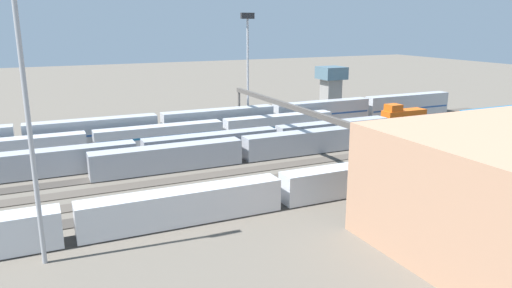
% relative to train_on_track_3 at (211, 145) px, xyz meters
% --- Properties ---
extents(ground_plane, '(400.00, 400.00, 0.00)m').
position_rel_train_on_track_3_xyz_m(ground_plane, '(-7.05, 5.00, -2.02)').
color(ground_plane, '#60594F').
extents(track_bed_0, '(140.00, 2.80, 0.12)m').
position_rel_train_on_track_3_xyz_m(track_bed_0, '(-7.05, -15.00, -1.96)').
color(track_bed_0, '#4C443D').
rests_on(track_bed_0, ground_plane).
extents(track_bed_1, '(140.00, 2.80, 0.12)m').
position_rel_train_on_track_3_xyz_m(track_bed_1, '(-7.05, -10.00, -1.96)').
color(track_bed_1, '#3D3833').
rests_on(track_bed_1, ground_plane).
extents(track_bed_2, '(140.00, 2.80, 0.12)m').
position_rel_train_on_track_3_xyz_m(track_bed_2, '(-7.05, -5.00, -1.96)').
color(track_bed_2, '#4C443D').
rests_on(track_bed_2, ground_plane).
extents(track_bed_3, '(140.00, 2.80, 0.12)m').
position_rel_train_on_track_3_xyz_m(track_bed_3, '(-7.05, 0.00, -1.96)').
color(track_bed_3, '#4C443D').
rests_on(track_bed_3, ground_plane).
extents(track_bed_4, '(140.00, 2.80, 0.12)m').
position_rel_train_on_track_3_xyz_m(track_bed_4, '(-7.05, 5.00, -1.96)').
color(track_bed_4, '#3D3833').
rests_on(track_bed_4, ground_plane).
extents(track_bed_5, '(140.00, 2.80, 0.12)m').
position_rel_train_on_track_3_xyz_m(track_bed_5, '(-7.05, 10.00, -1.96)').
color(track_bed_5, '#4C443D').
rests_on(track_bed_5, ground_plane).
extents(track_bed_6, '(140.00, 2.80, 0.12)m').
position_rel_train_on_track_3_xyz_m(track_bed_6, '(-7.05, 15.00, -1.96)').
color(track_bed_6, '#4C443D').
rests_on(track_bed_6, ground_plane).
extents(track_bed_7, '(140.00, 2.80, 0.12)m').
position_rel_train_on_track_3_xyz_m(track_bed_7, '(-7.05, 20.00, -1.96)').
color(track_bed_7, '#3D3833').
rests_on(track_bed_7, ground_plane).
extents(track_bed_8, '(140.00, 2.80, 0.12)m').
position_rel_train_on_track_3_xyz_m(track_bed_8, '(-7.05, 25.00, -1.96)').
color(track_bed_8, '#3D3833').
rests_on(track_bed_8, ground_plane).
extents(train_on_track_3, '(71.40, 3.00, 3.80)m').
position_rel_train_on_track_3_xyz_m(train_on_track_3, '(0.00, 0.00, 0.00)').
color(train_on_track_3, '#A8AAB2').
rests_on(train_on_track_3, ground_plane).
extents(train_on_track_2, '(10.00, 3.00, 5.00)m').
position_rel_train_on_track_3_xyz_m(train_on_track_2, '(-45.25, -5.00, 0.14)').
color(train_on_track_2, '#D85914').
rests_on(train_on_track_2, ground_plane).
extents(train_on_track_1, '(71.40, 3.06, 3.80)m').
position_rel_train_on_track_3_xyz_m(train_on_track_1, '(6.29, -10.00, -0.02)').
color(train_on_track_1, silver).
rests_on(train_on_track_1, ground_plane).
extents(train_on_track_8, '(95.60, 3.00, 3.80)m').
position_rel_train_on_track_3_xyz_m(train_on_track_8, '(0.11, 25.00, -0.00)').
color(train_on_track_8, silver).
rests_on(train_on_track_8, ground_plane).
extents(train_on_track_0, '(119.80, 3.06, 5.00)m').
position_rel_train_on_track_3_xyz_m(train_on_track_0, '(-6.95, -15.00, 0.58)').
color(train_on_track_0, '#B7BABF').
rests_on(train_on_track_0, ground_plane).
extents(train_on_track_4, '(90.60, 3.00, 4.40)m').
position_rel_train_on_track_3_xyz_m(train_on_track_4, '(-26.12, 5.00, 0.07)').
color(train_on_track_4, '#1E6B9E').
rests_on(train_on_track_4, ground_plane).
extents(light_mast_1, '(2.80, 0.70, 27.69)m').
position_rel_train_on_track_3_xyz_m(light_mast_1, '(26.79, 28.57, 15.58)').
color(light_mast_1, '#9EA0A5').
rests_on(light_mast_1, ground_plane).
extents(light_mast_2, '(2.80, 0.70, 23.79)m').
position_rel_train_on_track_3_xyz_m(light_mast_2, '(-14.37, -17.44, 13.44)').
color(light_mast_2, '#9EA0A5').
rests_on(light_mast_2, ground_plane).
extents(signal_gantry, '(0.70, 45.00, 8.80)m').
position_rel_train_on_track_3_xyz_m(signal_gantry, '(-12.22, 5.00, 5.78)').
color(signal_gantry, '#4C4742').
rests_on(signal_gantry, ground_plane).
extents(control_tower, '(6.00, 6.00, 11.30)m').
position_rel_train_on_track_3_xyz_m(control_tower, '(-41.00, -26.62, 4.67)').
color(control_tower, gray).
rests_on(control_tower, ground_plane).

